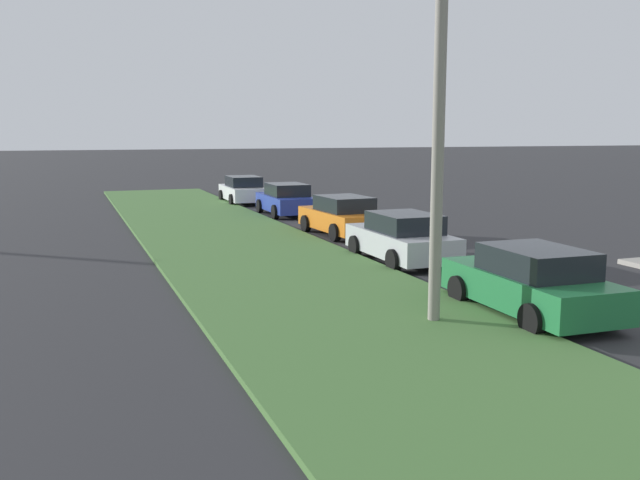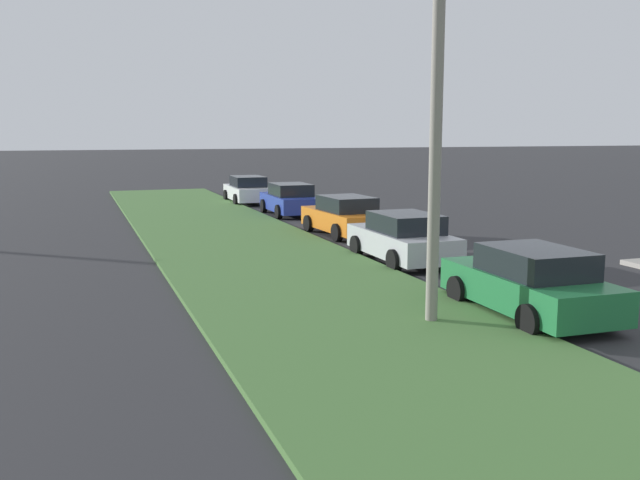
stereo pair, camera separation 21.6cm
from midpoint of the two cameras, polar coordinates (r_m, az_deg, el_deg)
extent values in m
cube|color=#477238|center=(17.15, -1.10, -3.86)|extent=(60.00, 6.00, 0.12)
cube|color=#1E6B38|center=(15.31, 17.04, -3.85)|extent=(4.34, 1.89, 0.70)
cube|color=black|center=(15.03, 17.59, -1.68)|extent=(2.23, 1.64, 0.55)
cylinder|color=black|center=(15.99, 11.56, -4.03)|extent=(0.64, 0.23, 0.64)
cylinder|color=black|center=(16.95, 16.85, -3.50)|extent=(0.64, 0.23, 0.64)
cylinder|color=black|center=(13.79, 17.18, -6.31)|extent=(0.64, 0.23, 0.64)
cylinder|color=black|center=(14.89, 22.85, -5.51)|extent=(0.64, 0.23, 0.64)
cube|color=#B2B5BA|center=(20.85, 7.02, -0.22)|extent=(4.30, 1.81, 0.70)
cube|color=black|center=(20.58, 7.30, 1.41)|extent=(2.20, 1.60, 0.55)
cylinder|color=black|center=(21.73, 3.30, -0.47)|extent=(0.64, 0.22, 0.64)
cylinder|color=black|center=(22.48, 7.53, -0.22)|extent=(0.64, 0.22, 0.64)
cylinder|color=black|center=(19.31, 6.39, -1.69)|extent=(0.64, 0.22, 0.64)
cylinder|color=black|center=(20.14, 11.01, -1.36)|extent=(0.64, 0.22, 0.64)
cube|color=orange|center=(26.09, 2.24, 1.66)|extent=(4.39, 2.04, 0.70)
cube|color=black|center=(25.84, 2.43, 2.98)|extent=(2.29, 1.72, 0.55)
cylinder|color=black|center=(27.00, -0.71, 1.37)|extent=(0.65, 0.26, 0.64)
cylinder|color=black|center=(27.72, 2.75, 1.56)|extent=(0.65, 0.26, 0.64)
cylinder|color=black|center=(24.54, 1.66, 0.61)|extent=(0.65, 0.26, 0.64)
cylinder|color=black|center=(25.33, 5.37, 0.84)|extent=(0.65, 0.26, 0.64)
cube|color=#23389E|center=(32.45, -2.31, 3.07)|extent=(4.33, 1.86, 0.70)
cube|color=black|center=(32.20, -2.21, 4.14)|extent=(2.22, 1.63, 0.55)
cylinder|color=black|center=(33.53, -4.44, 2.81)|extent=(0.64, 0.23, 0.64)
cylinder|color=black|center=(34.02, -1.49, 2.92)|extent=(0.64, 0.23, 0.64)
cylinder|color=black|center=(30.94, -3.20, 2.31)|extent=(0.64, 0.23, 0.64)
cylinder|color=black|center=(31.46, -0.04, 2.44)|extent=(0.64, 0.23, 0.64)
cube|color=silver|center=(37.97, -5.79, 3.87)|extent=(4.33, 1.88, 0.70)
cube|color=black|center=(37.72, -5.74, 4.79)|extent=(2.23, 1.64, 0.55)
cylinder|color=black|center=(39.12, -7.52, 3.62)|extent=(0.64, 0.23, 0.64)
cylinder|color=black|center=(39.50, -4.95, 3.71)|extent=(0.64, 0.23, 0.64)
cylinder|color=black|center=(36.49, -6.70, 3.26)|extent=(0.64, 0.23, 0.64)
cylinder|color=black|center=(36.89, -3.96, 3.36)|extent=(0.64, 0.23, 0.64)
cylinder|color=gray|center=(13.70, 9.90, 8.37)|extent=(0.24, 0.24, 7.50)
camera|label=1|loc=(0.11, -89.66, 0.05)|focal=39.15mm
camera|label=2|loc=(0.11, 90.34, -0.05)|focal=39.15mm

